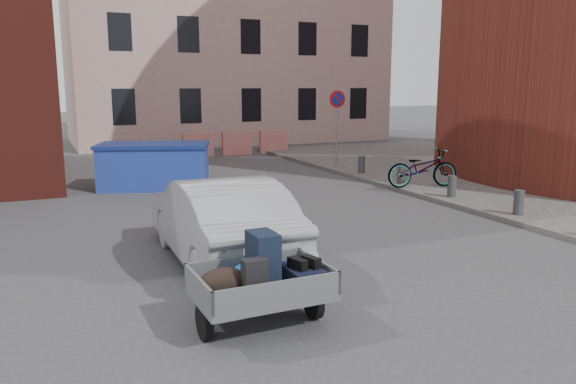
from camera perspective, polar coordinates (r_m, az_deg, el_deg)
name	(u,v)px	position (r m, az deg, el deg)	size (l,w,h in m)	color
ground	(295,272)	(9.06, 0.74, -8.15)	(120.00, 120.00, 0.00)	#38383A
sidewalk	(545,184)	(18.22, 24.67, 0.70)	(9.00, 24.00, 0.12)	#474442
building_pink	(224,8)	(31.55, -6.52, 18.12)	(16.00, 8.00, 14.00)	#BE9C92
no_parking_sign	(337,112)	(19.77, 5.02, 8.07)	(0.60, 0.09, 2.65)	gray
bollards	(452,186)	(14.95, 16.31, 0.55)	(0.22, 9.02, 0.55)	#3A3A3D
barriers	(237,143)	(24.20, -5.20, 4.96)	(4.70, 0.18, 1.00)	red
trailer	(260,281)	(6.88, -2.85, -9.05)	(1.62, 1.82, 1.20)	black
dumpster	(154,166)	(16.66, -13.43, 2.62)	(3.46, 2.54, 1.30)	#213A9F
silver_car	(220,220)	(9.44, -6.90, -2.83)	(1.55, 4.43, 1.46)	#9B9CA2
bicycle	(422,168)	(16.18, 13.49, 2.37)	(0.71, 2.04, 1.07)	black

